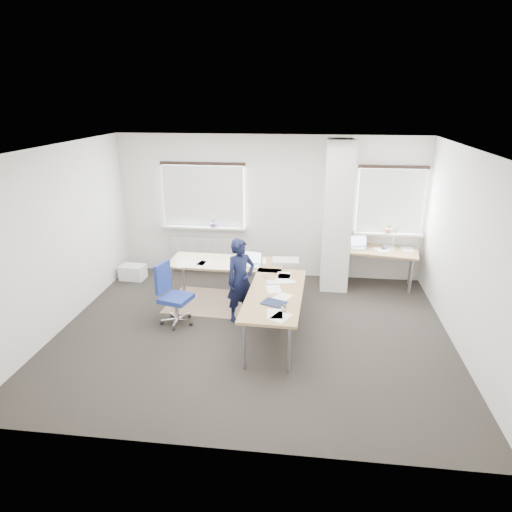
# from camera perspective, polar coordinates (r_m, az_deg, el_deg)

# --- Properties ---
(ground) EXTENTS (6.00, 6.00, 0.00)m
(ground) POSITION_cam_1_polar(r_m,az_deg,el_deg) (7.19, -0.40, -9.51)
(ground) COLOR black
(ground) RESTS_ON ground
(room_shell) EXTENTS (6.04, 5.04, 2.82)m
(room_shell) POSITION_cam_1_polar(r_m,az_deg,el_deg) (6.94, 1.55, 4.98)
(room_shell) COLOR silver
(room_shell) RESTS_ON ground
(floor_mat) EXTENTS (1.45, 1.25, 0.01)m
(floor_mat) POSITION_cam_1_polar(r_m,az_deg,el_deg) (8.22, -5.95, -5.71)
(floor_mat) COLOR #856548
(floor_mat) RESTS_ON ground
(white_crate) EXTENTS (0.50, 0.37, 0.29)m
(white_crate) POSITION_cam_1_polar(r_m,az_deg,el_deg) (9.45, -15.14, -1.96)
(white_crate) COLOR white
(white_crate) RESTS_ON ground
(desk_main) EXTENTS (2.41, 2.68, 0.96)m
(desk_main) POSITION_cam_1_polar(r_m,az_deg,el_deg) (7.37, -0.50, -2.78)
(desk_main) COLOR olive
(desk_main) RESTS_ON ground
(desk_side) EXTENTS (1.50, 0.93, 1.22)m
(desk_side) POSITION_cam_1_polar(r_m,az_deg,el_deg) (8.94, 15.14, 0.51)
(desk_side) COLOR olive
(desk_side) RESTS_ON ground
(task_chair) EXTENTS (0.56, 0.55, 1.01)m
(task_chair) POSITION_cam_1_polar(r_m,az_deg,el_deg) (7.45, -10.14, -6.32)
(task_chair) COLOR navy
(task_chair) RESTS_ON ground
(person) EXTENTS (0.60, 0.57, 1.38)m
(person) POSITION_cam_1_polar(r_m,az_deg,el_deg) (7.29, -1.93, -3.08)
(person) COLOR black
(person) RESTS_ON ground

